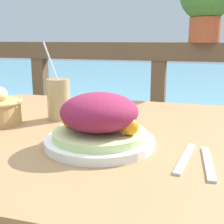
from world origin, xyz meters
The scene contains 7 objects.
patio_table centered at (0.00, 0.00, 0.65)m, with size 1.16×0.89×0.75m.
railing_fence centered at (0.00, 0.82, 0.68)m, with size 2.80×0.08×0.98m.
sea_backdrop centered at (0.00, 3.32, 0.27)m, with size 12.00×4.00×0.53m.
salad_plate centered at (0.00, -0.12, 0.80)m, with size 0.26×0.26×0.13m.
drink_glass centered at (-0.20, 0.08, 0.81)m, with size 0.08×0.07×0.24m.
fork centered at (0.20, -0.14, 0.75)m, with size 0.04×0.18×0.00m.
knife centered at (0.25, -0.16, 0.75)m, with size 0.03×0.18×0.00m.
Camera 1 is at (0.23, -0.78, 1.00)m, focal length 50.00 mm.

